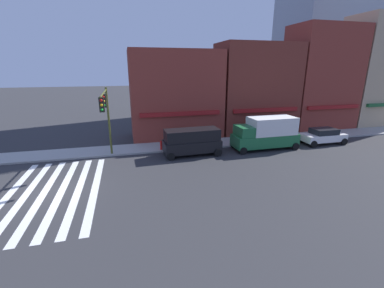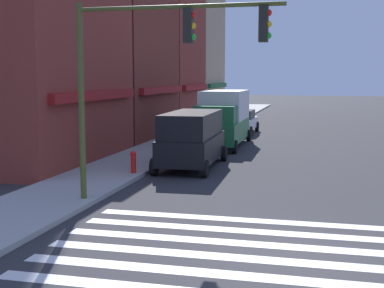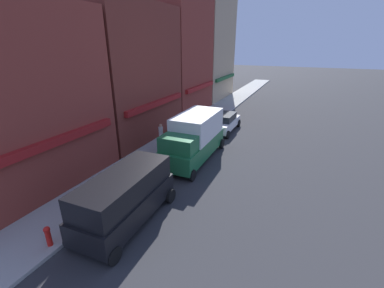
{
  "view_description": "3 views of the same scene",
  "coord_description": "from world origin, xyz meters",
  "px_view_note": "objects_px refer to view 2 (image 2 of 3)",
  "views": [
    {
      "loc": [
        4.81,
        -16.33,
        7.49
      ],
      "look_at": [
        10.26,
        4.7,
        1.0
      ],
      "focal_mm": 24.0,
      "sensor_mm": 36.0,
      "label": 1
    },
    {
      "loc": [
        -11.31,
        -0.51,
        3.8
      ],
      "look_at": [
        10.26,
        4.7,
        1.0
      ],
      "focal_mm": 50.0,
      "sensor_mm": 36.0,
      "label": 2
    },
    {
      "loc": [
        2.94,
        -1.69,
        7.31
      ],
      "look_at": [
        17.16,
        4.7,
        1.2
      ],
      "focal_mm": 24.0,
      "sensor_mm": 36.0,
      "label": 3
    }
  ],
  "objects_px": {
    "traffic_signal": "(154,57)",
    "pedestrian_green_top": "(191,123)",
    "box_truck_green": "(223,117)",
    "pedestrian_white_shirt": "(175,125)",
    "van_black": "(192,137)",
    "sedan_white": "(240,121)",
    "fire_hydrant": "(133,161)"
  },
  "relations": [
    {
      "from": "van_black",
      "to": "sedan_white",
      "type": "bearing_deg",
      "value": -1.65
    },
    {
      "from": "sedan_white",
      "to": "pedestrian_green_top",
      "type": "relative_size",
      "value": 2.49
    },
    {
      "from": "pedestrian_white_shirt",
      "to": "fire_hydrant",
      "type": "distance_m",
      "value": 10.48
    },
    {
      "from": "traffic_signal",
      "to": "pedestrian_green_top",
      "type": "height_order",
      "value": "traffic_signal"
    },
    {
      "from": "pedestrian_green_top",
      "to": "pedestrian_white_shirt",
      "type": "distance_m",
      "value": 1.36
    },
    {
      "from": "van_black",
      "to": "pedestrian_green_top",
      "type": "xyz_separation_m",
      "value": [
        9.06,
        2.25,
        -0.21
      ]
    },
    {
      "from": "traffic_signal",
      "to": "fire_hydrant",
      "type": "relative_size",
      "value": 7.17
    },
    {
      "from": "box_truck_green",
      "to": "pedestrian_white_shirt",
      "type": "bearing_deg",
      "value": 77.04
    },
    {
      "from": "pedestrian_green_top",
      "to": "box_truck_green",
      "type": "bearing_deg",
      "value": 36.37
    },
    {
      "from": "traffic_signal",
      "to": "pedestrian_white_shirt",
      "type": "xyz_separation_m",
      "value": [
        14.81,
        3.5,
        -3.29
      ]
    },
    {
      "from": "traffic_signal",
      "to": "van_black",
      "type": "height_order",
      "value": "traffic_signal"
    },
    {
      "from": "box_truck_green",
      "to": "sedan_white",
      "type": "distance_m",
      "value": 6.59
    },
    {
      "from": "sedan_white",
      "to": "fire_hydrant",
      "type": "xyz_separation_m",
      "value": [
        -16.31,
        1.7,
        -0.23
      ]
    },
    {
      "from": "van_black",
      "to": "pedestrian_green_top",
      "type": "bearing_deg",
      "value": 12.3
    },
    {
      "from": "traffic_signal",
      "to": "box_truck_green",
      "type": "relative_size",
      "value": 0.97
    },
    {
      "from": "pedestrian_green_top",
      "to": "fire_hydrant",
      "type": "bearing_deg",
      "value": -12.05
    },
    {
      "from": "fire_hydrant",
      "to": "traffic_signal",
      "type": "bearing_deg",
      "value": -152.84
    },
    {
      "from": "pedestrian_white_shirt",
      "to": "fire_hydrant",
      "type": "relative_size",
      "value": 2.1
    },
    {
      "from": "traffic_signal",
      "to": "sedan_white",
      "type": "bearing_deg",
      "value": 1.56
    },
    {
      "from": "van_black",
      "to": "pedestrian_green_top",
      "type": "relative_size",
      "value": 2.86
    },
    {
      "from": "box_truck_green",
      "to": "pedestrian_white_shirt",
      "type": "relative_size",
      "value": 3.52
    },
    {
      "from": "van_black",
      "to": "sedan_white",
      "type": "distance_m",
      "value": 13.8
    },
    {
      "from": "box_truck_green",
      "to": "pedestrian_white_shirt",
      "type": "xyz_separation_m",
      "value": [
        0.64,
        2.93,
        -0.51
      ]
    },
    {
      "from": "traffic_signal",
      "to": "box_truck_green",
      "type": "bearing_deg",
      "value": 2.28
    },
    {
      "from": "traffic_signal",
      "to": "sedan_white",
      "type": "height_order",
      "value": "traffic_signal"
    },
    {
      "from": "traffic_signal",
      "to": "pedestrian_white_shirt",
      "type": "bearing_deg",
      "value": 13.29
    },
    {
      "from": "van_black",
      "to": "sedan_white",
      "type": "height_order",
      "value": "van_black"
    },
    {
      "from": "pedestrian_green_top",
      "to": "van_black",
      "type": "bearing_deg",
      "value": -0.82
    },
    {
      "from": "box_truck_green",
      "to": "pedestrian_green_top",
      "type": "xyz_separation_m",
      "value": [
        1.81,
        2.25,
        -0.51
      ]
    },
    {
      "from": "van_black",
      "to": "box_truck_green",
      "type": "relative_size",
      "value": 0.81
    },
    {
      "from": "traffic_signal",
      "to": "pedestrian_green_top",
      "type": "distance_m",
      "value": 16.56
    },
    {
      "from": "traffic_signal",
      "to": "sedan_white",
      "type": "distance_m",
      "value": 21.03
    }
  ]
}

